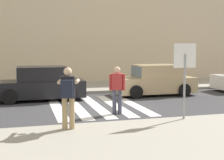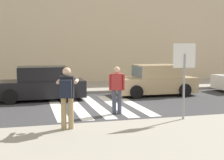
{
  "view_description": "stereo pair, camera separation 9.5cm",
  "coord_description": "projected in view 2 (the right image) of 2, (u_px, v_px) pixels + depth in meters",
  "views": [
    {
      "loc": [
        -2.82,
        -12.31,
        2.39
      ],
      "look_at": [
        0.6,
        -0.2,
        1.1
      ],
      "focal_mm": 50.0,
      "sensor_mm": 36.0,
      "label": 1
    },
    {
      "loc": [
        -2.73,
        -12.33,
        2.39
      ],
      "look_at": [
        0.6,
        -0.2,
        1.1
      ],
      "focal_mm": 50.0,
      "sensor_mm": 36.0,
      "label": 2
    }
  ],
  "objects": [
    {
      "name": "crosswalk_stripe_3",
      "position": [
        114.0,
        105.0,
        13.2
      ],
      "size": [
        0.44,
        5.2,
        0.01
      ],
      "primitive_type": "cube",
      "color": "silver",
      "rests_on": "ground"
    },
    {
      "name": "pedestrian_crossing",
      "position": [
        117.0,
        87.0,
        11.3
      ],
      "size": [
        0.55,
        0.36,
        1.72
      ],
      "color": "#474C60",
      "rests_on": "ground"
    },
    {
      "name": "crosswalk_stripe_0",
      "position": [
        57.0,
        107.0,
        12.56
      ],
      "size": [
        0.44,
        5.2,
        0.01
      ],
      "primitive_type": "cube",
      "color": "silver",
      "rests_on": "ground"
    },
    {
      "name": "building_facade_far",
      "position": [
        65.0,
        26.0,
        22.37
      ],
      "size": [
        56.0,
        4.0,
        7.86
      ],
      "primitive_type": "cube",
      "color": "beige",
      "rests_on": "ground"
    },
    {
      "name": "sidewalk_near",
      "position": [
        158.0,
        154.0,
        6.84
      ],
      "size": [
        60.0,
        6.0,
        0.14
      ],
      "primitive_type": "cube",
      "color": "#9E998C",
      "rests_on": "ground"
    },
    {
      "name": "sidewalk_far",
      "position": [
        75.0,
        87.0,
        18.54
      ],
      "size": [
        60.0,
        4.8,
        0.14
      ],
      "primitive_type": "cube",
      "color": "#9E998C",
      "rests_on": "ground"
    },
    {
      "name": "parked_car_black",
      "position": [
        40.0,
        84.0,
        14.36
      ],
      "size": [
        4.1,
        1.92,
        1.55
      ],
      "color": "black",
      "rests_on": "ground"
    },
    {
      "name": "crosswalk_stripe_2",
      "position": [
        96.0,
        106.0,
        12.99
      ],
      "size": [
        0.44,
        5.2,
        0.01
      ],
      "primitive_type": "cube",
      "color": "silver",
      "rests_on": "ground"
    },
    {
      "name": "ground_plane",
      "position": [
        97.0,
        107.0,
        12.79
      ],
      "size": [
        120.0,
        120.0,
        0.0
      ],
      "primitive_type": "plane",
      "color": "#38383A"
    },
    {
      "name": "crosswalk_stripe_1",
      "position": [
        77.0,
        107.0,
        12.77
      ],
      "size": [
        0.44,
        5.2,
        0.01
      ],
      "primitive_type": "cube",
      "color": "silver",
      "rests_on": "ground"
    },
    {
      "name": "parked_car_tan",
      "position": [
        155.0,
        81.0,
        15.86
      ],
      "size": [
        4.1,
        1.92,
        1.55
      ],
      "color": "tan",
      "rests_on": "ground"
    },
    {
      "name": "photographer_with_backpack",
      "position": [
        67.0,
        93.0,
        8.6
      ],
      "size": [
        0.7,
        0.92,
        1.72
      ],
      "color": "tan",
      "rests_on": "sidewalk_near"
    },
    {
      "name": "crosswalk_stripe_4",
      "position": [
        132.0,
        104.0,
        13.41
      ],
      "size": [
        0.44,
        5.2,
        0.01
      ],
      "primitive_type": "cube",
      "color": "silver",
      "rests_on": "ground"
    },
    {
      "name": "stop_sign",
      "position": [
        184.0,
        64.0,
        9.78
      ],
      "size": [
        0.76,
        0.08,
        2.4
      ],
      "color": "gray",
      "rests_on": "sidewalk_near"
    }
  ]
}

